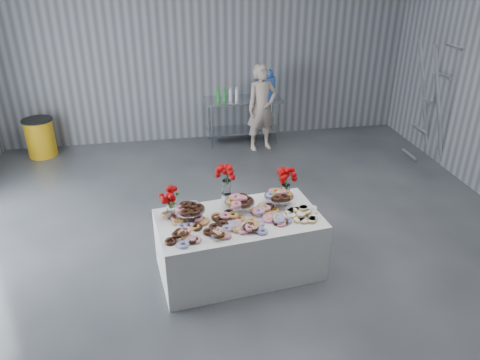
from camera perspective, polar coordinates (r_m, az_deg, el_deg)
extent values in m
plane|color=#323539|center=(5.92, 1.33, -10.73)|extent=(9.00, 9.00, 0.00)
cube|color=gray|center=(9.27, -4.28, 16.88)|extent=(8.00, 0.04, 4.00)
cube|color=white|center=(5.68, -0.10, -7.88)|extent=(2.01, 1.22, 0.75)
cube|color=silver|center=(9.25, 0.35, 9.77)|extent=(1.50, 0.60, 0.04)
cube|color=silver|center=(9.45, 0.34, 6.12)|extent=(1.40, 0.55, 0.03)
cylinder|color=silver|center=(9.07, -3.43, 6.36)|extent=(0.04, 0.04, 0.86)
cylinder|color=silver|center=(9.30, 4.60, 6.85)|extent=(0.04, 0.04, 0.86)
cylinder|color=silver|center=(9.53, -3.81, 7.40)|extent=(0.04, 0.04, 0.86)
cylinder|color=silver|center=(9.75, 3.87, 7.85)|extent=(0.04, 0.04, 0.86)
cylinder|color=silver|center=(5.45, -6.11, -4.19)|extent=(0.06, 0.06, 0.12)
cylinder|color=silver|center=(5.42, -6.15, -3.60)|extent=(0.36, 0.36, 0.01)
cylinder|color=silver|center=(5.58, -0.06, -3.28)|extent=(0.06, 0.06, 0.12)
cylinder|color=silver|center=(5.54, -0.06, -2.70)|extent=(0.36, 0.36, 0.01)
cylinder|color=silver|center=(5.72, 4.74, -2.53)|extent=(0.06, 0.06, 0.12)
cylinder|color=silver|center=(5.69, 4.77, -1.96)|extent=(0.36, 0.36, 0.01)
cylinder|color=white|center=(5.50, -8.38, -3.70)|extent=(0.11, 0.11, 0.18)
cylinder|color=#1E5919|center=(5.43, -8.47, -2.53)|extent=(0.04, 0.04, 0.18)
cylinder|color=white|center=(5.88, 5.59, -1.37)|extent=(0.11, 0.11, 0.18)
cylinder|color=#1E5919|center=(5.82, 5.64, -0.24)|extent=(0.04, 0.04, 0.18)
cylinder|color=silver|center=(5.71, -1.60, -2.33)|extent=(0.14, 0.14, 0.15)
cylinder|color=white|center=(5.63, -1.63, -0.87)|extent=(0.11, 0.11, 0.18)
cylinder|color=#1E5919|center=(5.57, -1.64, 0.32)|extent=(0.04, 0.04, 0.18)
cylinder|color=#427AE1|center=(9.28, 3.45, 11.21)|extent=(0.28, 0.28, 0.40)
sphere|color=#427AE1|center=(9.22, 3.50, 12.74)|extent=(0.20, 0.20, 0.20)
imported|color=#CC8C93|center=(8.95, 2.68, 8.78)|extent=(0.68, 0.53, 1.65)
cylinder|color=gold|center=(9.54, -23.15, 4.71)|extent=(0.52, 0.52, 0.69)
cylinder|color=black|center=(9.43, -23.54, 6.72)|extent=(0.56, 0.56, 0.02)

